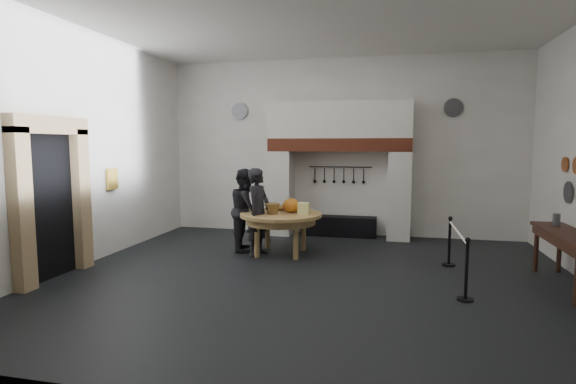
% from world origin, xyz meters
% --- Properties ---
extents(floor, '(9.00, 8.00, 0.02)m').
position_xyz_m(floor, '(0.00, 0.00, 0.00)').
color(floor, black).
rests_on(floor, ground).
extents(ceiling, '(9.00, 8.00, 0.02)m').
position_xyz_m(ceiling, '(0.00, 0.00, 4.50)').
color(ceiling, silver).
rests_on(ceiling, wall_back).
extents(wall_back, '(9.00, 0.02, 4.50)m').
position_xyz_m(wall_back, '(0.00, 4.00, 2.25)').
color(wall_back, white).
rests_on(wall_back, floor).
extents(wall_front, '(9.00, 0.02, 4.50)m').
position_xyz_m(wall_front, '(0.00, -4.00, 2.25)').
color(wall_front, white).
rests_on(wall_front, floor).
extents(wall_left, '(0.02, 8.00, 4.50)m').
position_xyz_m(wall_left, '(-4.50, 0.00, 2.25)').
color(wall_left, white).
rests_on(wall_left, floor).
extents(chimney_pier_left, '(0.55, 0.70, 2.15)m').
position_xyz_m(chimney_pier_left, '(-1.48, 3.65, 1.07)').
color(chimney_pier_left, silver).
rests_on(chimney_pier_left, floor).
extents(chimney_pier_right, '(0.55, 0.70, 2.15)m').
position_xyz_m(chimney_pier_right, '(1.48, 3.65, 1.07)').
color(chimney_pier_right, silver).
rests_on(chimney_pier_right, floor).
extents(hearth_brick_band, '(3.50, 0.72, 0.32)m').
position_xyz_m(hearth_brick_band, '(0.00, 3.65, 2.31)').
color(hearth_brick_band, '#9E442B').
rests_on(hearth_brick_band, chimney_pier_left).
extents(chimney_hood, '(3.50, 0.70, 0.90)m').
position_xyz_m(chimney_hood, '(0.00, 3.65, 2.92)').
color(chimney_hood, silver).
rests_on(chimney_hood, hearth_brick_band).
extents(iron_range, '(1.90, 0.45, 0.50)m').
position_xyz_m(iron_range, '(0.00, 3.72, 0.25)').
color(iron_range, black).
rests_on(iron_range, floor).
extents(utensil_rail, '(1.60, 0.02, 0.02)m').
position_xyz_m(utensil_rail, '(0.00, 3.92, 1.75)').
color(utensil_rail, black).
rests_on(utensil_rail, wall_back).
extents(door_recess, '(0.04, 1.10, 2.50)m').
position_xyz_m(door_recess, '(-4.47, -1.00, 1.25)').
color(door_recess, black).
rests_on(door_recess, floor).
extents(door_jamb_near, '(0.22, 0.30, 2.60)m').
position_xyz_m(door_jamb_near, '(-4.38, -1.70, 1.30)').
color(door_jamb_near, tan).
rests_on(door_jamb_near, floor).
extents(door_jamb_far, '(0.22, 0.30, 2.60)m').
position_xyz_m(door_jamb_far, '(-4.38, -0.30, 1.30)').
color(door_jamb_far, tan).
rests_on(door_jamb_far, floor).
extents(door_lintel, '(0.22, 1.70, 0.30)m').
position_xyz_m(door_lintel, '(-4.38, -1.00, 2.65)').
color(door_lintel, tan).
rests_on(door_lintel, door_jamb_near).
extents(wall_plaque, '(0.05, 0.34, 0.44)m').
position_xyz_m(wall_plaque, '(-4.45, 0.80, 1.60)').
color(wall_plaque, gold).
rests_on(wall_plaque, wall_left).
extents(work_table, '(2.15, 2.15, 0.07)m').
position_xyz_m(work_table, '(-0.98, 1.57, 0.84)').
color(work_table, tan).
rests_on(work_table, floor).
extents(pumpkin, '(0.36, 0.36, 0.31)m').
position_xyz_m(pumpkin, '(-0.78, 1.67, 1.03)').
color(pumpkin, orange).
rests_on(pumpkin, work_table).
extents(cheese_block_big, '(0.22, 0.22, 0.24)m').
position_xyz_m(cheese_block_big, '(-0.48, 1.52, 0.99)').
color(cheese_block_big, '#FFFC98').
rests_on(cheese_block_big, work_table).
extents(cheese_block_small, '(0.18, 0.18, 0.20)m').
position_xyz_m(cheese_block_small, '(-0.50, 1.82, 0.97)').
color(cheese_block_small, '#E2DD87').
rests_on(cheese_block_small, work_table).
extents(wicker_basket, '(0.40, 0.40, 0.22)m').
position_xyz_m(wicker_basket, '(-1.13, 1.42, 0.98)').
color(wicker_basket, olive).
rests_on(wicker_basket, work_table).
extents(bread_loaf, '(0.31, 0.18, 0.13)m').
position_xyz_m(bread_loaf, '(-1.08, 1.92, 0.94)').
color(bread_loaf, '#A66F3B').
rests_on(bread_loaf, work_table).
extents(visitor_near, '(0.57, 0.75, 1.83)m').
position_xyz_m(visitor_near, '(-1.41, 1.35, 0.92)').
color(visitor_near, black).
rests_on(visitor_near, floor).
extents(visitor_far, '(0.88, 1.02, 1.80)m').
position_xyz_m(visitor_far, '(-1.81, 1.75, 0.90)').
color(visitor_far, black).
rests_on(visitor_far, floor).
extents(side_table, '(0.55, 2.20, 0.06)m').
position_xyz_m(side_table, '(4.10, 0.41, 0.87)').
color(side_table, '#3D2016').
rests_on(side_table, floor).
extents(pewter_jug, '(0.12, 0.12, 0.22)m').
position_xyz_m(pewter_jug, '(4.10, 1.01, 1.01)').
color(pewter_jug, '#525257').
rests_on(pewter_jug, side_table).
extents(copper_pan_c, '(0.03, 0.30, 0.30)m').
position_xyz_m(copper_pan_c, '(4.46, 1.30, 1.95)').
color(copper_pan_c, '#C6662D').
rests_on(copper_pan_c, wall_right).
extents(copper_pan_d, '(0.03, 0.28, 0.28)m').
position_xyz_m(copper_pan_d, '(4.46, 1.85, 1.95)').
color(copper_pan_d, '#C6662D').
rests_on(copper_pan_d, wall_right).
extents(pewter_plate_right, '(0.03, 0.40, 0.40)m').
position_xyz_m(pewter_plate_right, '(4.46, 1.60, 1.45)').
color(pewter_plate_right, '#4C4C51').
rests_on(pewter_plate_right, wall_right).
extents(pewter_plate_back_left, '(0.44, 0.03, 0.44)m').
position_xyz_m(pewter_plate_back_left, '(-2.70, 3.96, 3.20)').
color(pewter_plate_back_left, '#4C4C51').
rests_on(pewter_plate_back_left, wall_back).
extents(pewter_plate_back_right, '(0.44, 0.03, 0.44)m').
position_xyz_m(pewter_plate_back_right, '(2.70, 3.96, 3.20)').
color(pewter_plate_back_right, '#4C4C51').
rests_on(pewter_plate_back_right, wall_back).
extents(barrier_post_near, '(0.05, 0.05, 0.90)m').
position_xyz_m(barrier_post_near, '(2.39, -0.63, 0.45)').
color(barrier_post_near, black).
rests_on(barrier_post_near, floor).
extents(barrier_post_far, '(0.05, 0.05, 0.90)m').
position_xyz_m(barrier_post_far, '(2.39, 1.37, 0.45)').
color(barrier_post_far, black).
rests_on(barrier_post_far, floor).
extents(barrier_rope, '(0.04, 2.00, 0.04)m').
position_xyz_m(barrier_rope, '(2.39, 0.37, 0.85)').
color(barrier_rope, white).
rests_on(barrier_rope, barrier_post_near).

